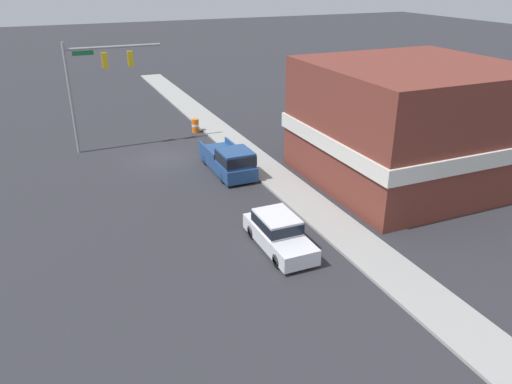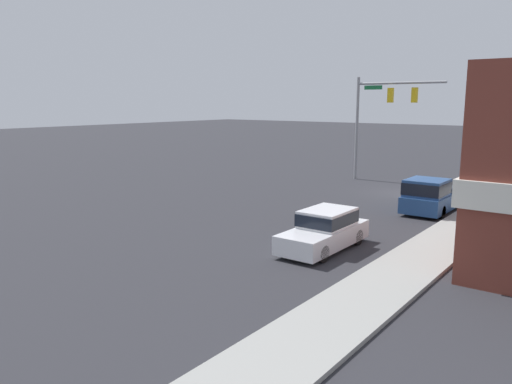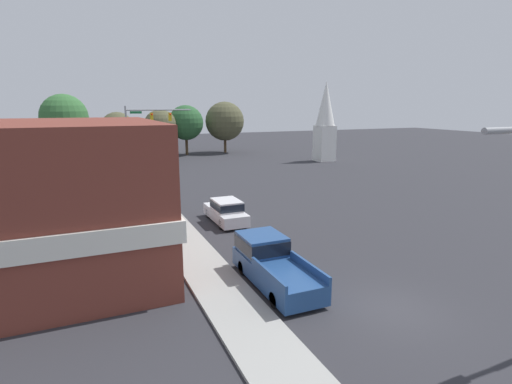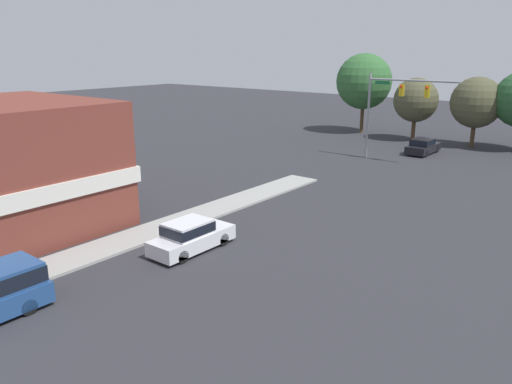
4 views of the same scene
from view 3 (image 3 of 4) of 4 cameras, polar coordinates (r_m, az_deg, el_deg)
The scene contains 13 objects.
ground_plane at distance 17.26m, azimuth 18.99°, elevation -15.66°, with size 200.00×200.00×0.00m, color #2D2D33.
sidewalk_curb at distance 14.41m, azimuth 0.75°, elevation -20.60°, with size 2.40×60.00×0.14m.
far_signal_assembly at distance 52.11m, azimuth -15.35°, elevation 9.45°, with size 8.15×0.49×7.84m.
car_lead at distance 27.39m, azimuth -4.30°, elevation -2.68°, with size 1.80×4.71×1.63m.
car_distant at distance 57.71m, azimuth -14.67°, elevation 4.81°, with size 1.91×4.72×1.51m.
pickup_truck_parked at distance 18.45m, azimuth 2.09°, elevation -9.87°, with size 2.04×5.66×1.92m.
corner_brick_building at distance 21.07m, azimuth -29.46°, elevation -1.30°, with size 11.71×11.43×7.18m.
church_steeple at distance 58.45m, azimuth 9.87°, elevation 10.14°, with size 2.69×2.69×11.25m.
backdrop_tree_left_far at distance 64.76m, azimuth -25.72°, elevation 9.58°, with size 6.65×6.65×9.53m.
backdrop_tree_left_mid at distance 63.65m, azimuth -19.17°, elevation 8.56°, with size 4.89×4.89×6.96m.
backdrop_tree_center at distance 64.57m, azimuth -13.46°, elevation 9.05°, with size 5.26×5.26×7.27m.
backdrop_tree_right_mid at distance 66.04m, azimuth -9.99°, elevation 9.72°, with size 5.57×5.57×7.94m.
backdrop_tree_right_far at distance 68.13m, azimuth -4.48°, elevation 10.04°, with size 6.48×6.48×8.52m.
Camera 3 is at (-10.66, -11.04, 7.90)m, focal length 28.00 mm.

